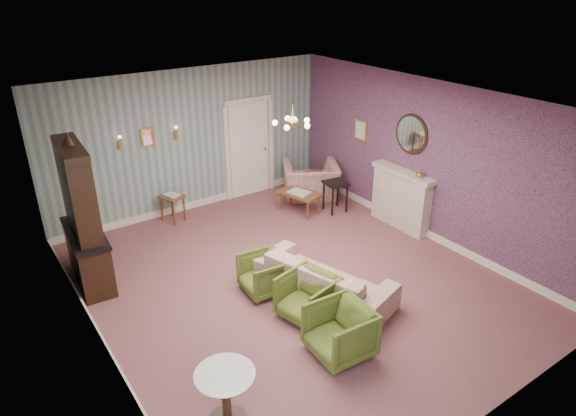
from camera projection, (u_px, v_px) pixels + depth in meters
floor at (292, 281)px, 8.23m from camera, size 7.00×7.00×0.00m
ceiling at (293, 104)px, 6.99m from camera, size 7.00×7.00×0.00m
wall_back at (192, 141)px, 10.20m from camera, size 6.00×0.00×6.00m
wall_front at (497, 318)px, 5.01m from camera, size 6.00×0.00×6.00m
wall_left at (88, 258)px, 6.05m from camera, size 0.00×7.00×7.00m
wall_right at (427, 161)px, 9.16m from camera, size 0.00×7.00×7.00m
wall_right_floral at (427, 161)px, 9.16m from camera, size 0.00×7.00×7.00m
door at (249, 147)px, 11.01m from camera, size 1.12×0.12×2.16m
olive_chair_a at (340, 329)px, 6.51m from camera, size 0.75×0.79×0.77m
olive_chair_b at (307, 295)px, 7.23m from camera, size 0.81×0.85×0.74m
olive_chair_c at (264, 272)px, 7.83m from camera, size 0.68×0.71×0.68m
sofa_chintz at (324, 272)px, 7.68m from camera, size 1.24×2.29×0.86m
wingback_chair at (311, 175)px, 11.08m from camera, size 1.39×1.24×1.02m
dresser at (80, 212)px, 7.74m from camera, size 0.61×1.49×2.44m
fireplace at (401, 199)px, 9.76m from camera, size 0.30×1.40×1.16m
mantel_vase at (420, 174)px, 9.17m from camera, size 0.15×0.15×0.15m
oval_mirror at (411, 134)px, 9.27m from camera, size 0.04×0.76×0.84m
framed_print at (361, 130)px, 10.38m from camera, size 0.04×0.34×0.42m
coffee_table at (299, 202)px, 10.48m from camera, size 0.71×0.97×0.45m
side_table_black at (335, 197)px, 10.48m from camera, size 0.48×0.48×0.65m
pedestal_table at (226, 398)px, 5.50m from camera, size 0.74×0.74×0.72m
nesting_table at (173, 207)px, 10.08m from camera, size 0.49×0.55×0.59m
gilt_mirror_back at (148, 137)px, 9.60m from camera, size 0.28×0.06×0.36m
sconce_left at (120, 143)px, 9.30m from camera, size 0.16×0.12×0.30m
sconce_right at (176, 133)px, 9.87m from camera, size 0.16×0.12×0.30m
chandelier at (293, 123)px, 7.11m from camera, size 0.56×0.56×0.36m
burgundy_cushion at (313, 179)px, 10.95m from camera, size 0.41×0.28×0.39m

